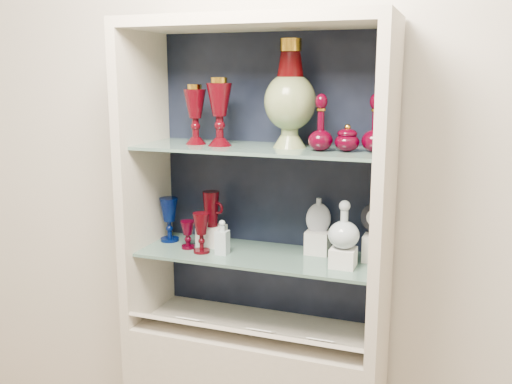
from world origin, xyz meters
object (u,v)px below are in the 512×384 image
(clear_square_bottle, at_px, (222,237))
(cameo_medallion, at_px, (375,219))
(flat_flask, at_px, (319,214))
(clear_round_decanter, at_px, (344,226))
(lidded_bowl, at_px, (347,138))
(ruby_goblet_tall, at_px, (201,233))
(ruby_decanter_a, at_px, (321,119))
(ruby_decanter_b, at_px, (376,121))
(pedestal_lamp_right, at_px, (220,112))
(enamel_urn, at_px, (290,94))
(pedestal_lamp_left, at_px, (195,114))
(ruby_goblet_small, at_px, (188,235))
(ruby_pitcher, at_px, (211,209))
(cobalt_goblet, at_px, (169,220))

(clear_square_bottle, relative_size, cameo_medallion, 1.08)
(flat_flask, relative_size, clear_round_decanter, 0.80)
(lidded_bowl, distance_m, ruby_goblet_tall, 0.68)
(ruby_decanter_a, relative_size, ruby_decanter_b, 1.04)
(pedestal_lamp_right, relative_size, clear_square_bottle, 1.88)
(cameo_medallion, bearing_deg, ruby_decanter_b, -98.20)
(flat_flask, bearing_deg, clear_round_decanter, -63.25)
(lidded_bowl, relative_size, clear_round_decanter, 0.59)
(enamel_urn, height_order, clear_square_bottle, enamel_urn)
(enamel_urn, bearing_deg, pedestal_lamp_right, -170.76)
(lidded_bowl, bearing_deg, clear_square_bottle, -176.18)
(pedestal_lamp_left, relative_size, ruby_decanter_a, 1.02)
(clear_round_decanter, xyz_separation_m, cameo_medallion, (0.10, 0.10, 0.01))
(ruby_goblet_small, bearing_deg, ruby_decanter_a, -0.37)
(pedestal_lamp_left, bearing_deg, clear_square_bottle, -21.66)
(ruby_pitcher, height_order, clear_square_bottle, ruby_pitcher)
(ruby_goblet_small, xyz_separation_m, flat_flask, (0.51, 0.12, 0.10))
(clear_square_bottle, bearing_deg, enamel_urn, 17.55)
(ruby_goblet_small, distance_m, flat_flask, 0.53)
(ruby_goblet_tall, bearing_deg, cameo_medallion, 10.68)
(pedestal_lamp_left, distance_m, ruby_decanter_b, 0.69)
(ruby_goblet_tall, height_order, clear_round_decanter, clear_round_decanter)
(pedestal_lamp_left, distance_m, lidded_bowl, 0.60)
(cobalt_goblet, relative_size, cameo_medallion, 1.45)
(ruby_decanter_b, height_order, lidded_bowl, ruby_decanter_b)
(pedestal_lamp_left, bearing_deg, enamel_urn, 3.94)
(pedestal_lamp_left, height_order, clear_square_bottle, pedestal_lamp_left)
(flat_flask, distance_m, cameo_medallion, 0.22)
(enamel_urn, distance_m, clear_square_bottle, 0.61)
(lidded_bowl, bearing_deg, pedestal_lamp_right, 179.65)
(pedestal_lamp_right, relative_size, ruby_decanter_b, 1.18)
(ruby_decanter_b, xyz_separation_m, ruby_pitcher, (-0.65, 0.04, -0.38))
(lidded_bowl, bearing_deg, pedestal_lamp_left, 178.07)
(ruby_decanter_b, xyz_separation_m, cameo_medallion, (0.01, 0.06, -0.36))
(clear_round_decanter, bearing_deg, flat_flask, 134.78)
(pedestal_lamp_right, distance_m, cobalt_goblet, 0.53)
(ruby_goblet_small, bearing_deg, pedestal_lamp_right, 5.37)
(ruby_pitcher, bearing_deg, cobalt_goblet, -164.76)
(pedestal_lamp_left, xyz_separation_m, clear_round_decanter, (0.60, -0.04, -0.38))
(cobalt_goblet, distance_m, cameo_medallion, 0.85)
(lidded_bowl, distance_m, ruby_goblet_small, 0.75)
(lidded_bowl, bearing_deg, ruby_pitcher, 173.39)
(ruby_decanter_a, distance_m, lidded_bowl, 0.11)
(clear_round_decanter, bearing_deg, ruby_goblet_small, 179.16)
(clear_square_bottle, relative_size, flat_flask, 1.01)
(cobalt_goblet, distance_m, flat_flask, 0.63)
(cobalt_goblet, distance_m, ruby_goblet_tall, 0.22)
(ruby_goblet_tall, xyz_separation_m, ruby_pitcher, (-0.00, 0.11, 0.07))
(ruby_pitcher, height_order, clear_round_decanter, clear_round_decanter)
(ruby_decanter_a, bearing_deg, flat_flask, 103.83)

